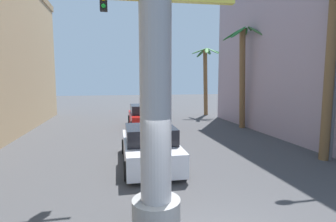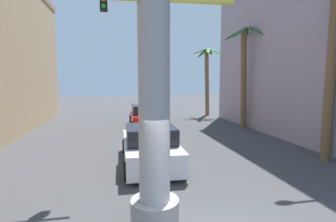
{
  "view_description": "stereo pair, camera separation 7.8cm",
  "coord_description": "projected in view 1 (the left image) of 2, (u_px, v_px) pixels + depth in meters",
  "views": [
    {
      "loc": [
        -1.85,
        -3.94,
        3.29
      ],
      "look_at": [
        0.0,
        4.91,
        2.24
      ],
      "focal_mm": 28.0,
      "sensor_mm": 36.0,
      "label": 1
    },
    {
      "loc": [
        -1.77,
        -3.96,
        3.29
      ],
      "look_at": [
        0.0,
        4.91,
        2.24
      ],
      "focal_mm": 28.0,
      "sensor_mm": 36.0,
      "label": 2
    }
  ],
  "objects": [
    {
      "name": "palm_tree_mid_right",
      "position": [
        243.0,
        68.0,
        17.79
      ],
      "size": [
        3.12,
        3.16,
        6.9
      ],
      "color": "brown",
      "rests_on": "ground"
    },
    {
      "name": "street_lamp",
      "position": [
        328.0,
        53.0,
        10.31
      ],
      "size": [
        2.78,
        0.28,
        7.19
      ],
      "color": "#59595E",
      "rests_on": "ground"
    },
    {
      "name": "car_far",
      "position": [
        143.0,
        116.0,
        18.77
      ],
      "size": [
        1.95,
        4.34,
        1.56
      ],
      "color": "black",
      "rests_on": "ground"
    },
    {
      "name": "car_lead",
      "position": [
        150.0,
        147.0,
        10.31
      ],
      "size": [
        2.15,
        4.73,
        1.56
      ],
      "color": "black",
      "rests_on": "ground"
    },
    {
      "name": "ground_plane",
      "position": [
        149.0,
        141.0,
        14.31
      ],
      "size": [
        92.08,
        92.08,
        0.0
      ],
      "primitive_type": "plane",
      "color": "#424244"
    },
    {
      "name": "traffic_light_mast",
      "position": [
        0.0,
        39.0,
        7.99
      ],
      "size": [
        5.75,
        0.32,
        6.44
      ],
      "color": "#333333",
      "rests_on": "ground"
    },
    {
      "name": "palm_tree_far_right",
      "position": [
        206.0,
        73.0,
        24.63
      ],
      "size": [
        2.95,
        2.8,
        6.35
      ],
      "color": "brown",
      "rests_on": "ground"
    },
    {
      "name": "palm_tree_near_right",
      "position": [
        331.0,
        52.0,
        10.4
      ],
      "size": [
        2.35,
        2.38,
        7.54
      ],
      "color": "brown",
      "rests_on": "ground"
    }
  ]
}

